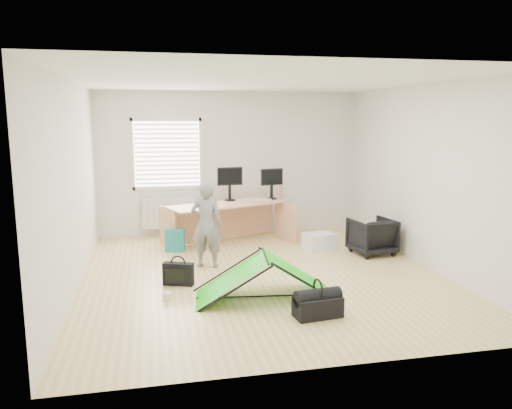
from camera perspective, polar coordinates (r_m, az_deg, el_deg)
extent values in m
plane|color=#D8BC73|center=(7.21, 0.66, -8.00)|extent=(5.50, 5.50, 0.00)
cube|color=silver|center=(9.60, -2.90, 4.73)|extent=(5.00, 0.02, 2.70)
cube|color=silver|center=(9.43, -10.13, 5.71)|extent=(1.20, 0.06, 1.20)
cube|color=silver|center=(9.54, -9.92, -0.91)|extent=(1.00, 0.12, 0.60)
cube|color=tan|center=(8.83, -3.18, -2.20)|extent=(2.24, 1.42, 0.73)
cube|color=#A8ABAD|center=(9.35, -7.12, -1.90)|extent=(0.47, 0.59, 0.63)
cube|color=black|center=(9.02, -3.03, 1.85)|extent=(0.47, 0.14, 0.45)
cube|color=black|center=(9.18, 1.79, 1.90)|extent=(0.44, 0.19, 0.41)
cube|color=beige|center=(9.08, 0.29, 0.57)|extent=(0.49, 0.30, 0.02)
cylinder|color=#BC696A|center=(9.24, 2.86, 1.44)|extent=(0.07, 0.07, 0.25)
imported|color=black|center=(8.40, 13.10, -3.55)|extent=(0.72, 0.74, 0.60)
imported|color=slate|center=(7.45, -5.67, -2.30)|extent=(0.54, 0.44, 1.30)
cube|color=white|center=(8.57, 7.23, -4.19)|extent=(0.56, 0.45, 0.28)
cube|color=teal|center=(8.47, -9.25, -4.05)|extent=(0.35, 0.21, 0.38)
cube|color=black|center=(6.82, -8.87, -7.85)|extent=(0.42, 0.26, 0.30)
cube|color=silver|center=(6.34, -10.09, -10.27)|extent=(0.12, 0.12, 0.09)
cube|color=black|center=(5.77, 7.06, -11.52)|extent=(0.56, 0.33, 0.23)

